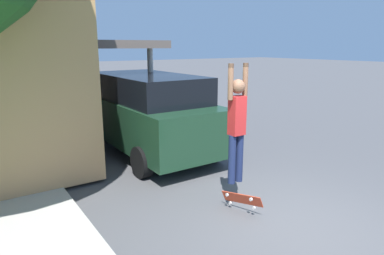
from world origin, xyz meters
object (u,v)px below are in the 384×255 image
at_px(car_down_street, 12,81).
at_px(skateboarder, 237,122).
at_px(skateboard, 242,199).
at_px(suv_parked, 149,112).

bearing_deg(car_down_street, skateboarder, -86.99).
height_order(car_down_street, skateboarder, skateboarder).
bearing_deg(skateboard, skateboarder, 91.53).
relative_size(suv_parked, skateboard, 6.26).
xyz_separation_m(car_down_street, skateboard, (1.06, -20.21, -0.41)).
bearing_deg(skateboard, suv_parked, 86.41).
distance_m(car_down_street, skateboarder, 20.08).
relative_size(suv_parked, car_down_street, 1.05).
bearing_deg(skateboarder, suv_parked, 86.16).
height_order(suv_parked, skateboard, suv_parked).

